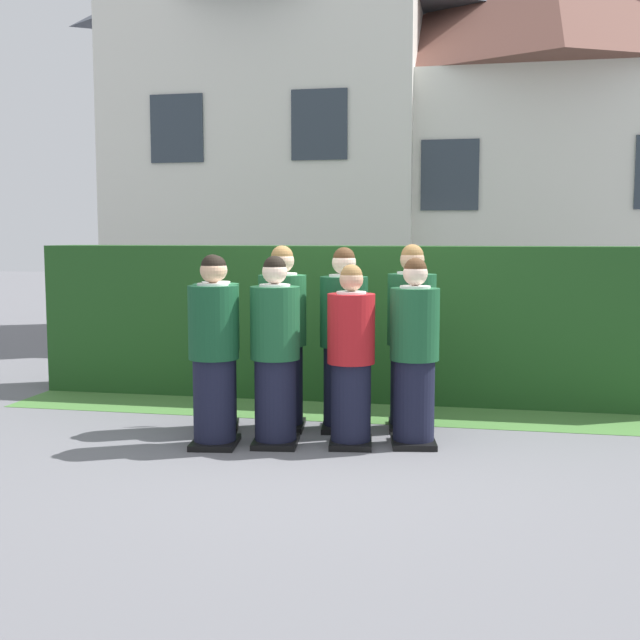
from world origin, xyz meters
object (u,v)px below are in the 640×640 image
at_px(student_front_row_1, 275,356).
at_px(student_in_red_blazer, 351,360).
at_px(student_front_row_0, 214,356).
at_px(student_rear_row_2, 344,343).
at_px(student_rear_row_1, 282,342).
at_px(student_rear_row_0, 217,347).
at_px(student_rear_row_3, 411,342).
at_px(student_front_row_3, 414,357).

xyz_separation_m(student_front_row_1, student_in_red_blazer, (0.64, 0.10, -0.03)).
bearing_deg(student_in_red_blazer, student_front_row_0, -168.64).
height_order(student_in_red_blazer, student_rear_row_2, student_rear_row_2).
height_order(student_in_red_blazer, student_rear_row_1, student_rear_row_1).
height_order(student_rear_row_0, student_rear_row_3, student_rear_row_3).
bearing_deg(student_rear_row_1, student_rear_row_0, -165.97).
xyz_separation_m(student_in_red_blazer, student_rear_row_0, (-1.31, 0.35, 0.03)).
xyz_separation_m(student_front_row_1, student_rear_row_1, (-0.08, 0.59, 0.04)).
relative_size(student_rear_row_0, student_rear_row_3, 0.94).
bearing_deg(student_rear_row_0, student_in_red_blazer, -14.82).
relative_size(student_rear_row_1, student_rear_row_3, 0.99).
distance_m(student_in_red_blazer, student_rear_row_1, 0.88).
distance_m(student_front_row_3, student_rear_row_2, 0.81).
relative_size(student_front_row_0, student_in_red_blazer, 1.05).
relative_size(student_front_row_0, student_rear_row_1, 0.96).
xyz_separation_m(student_front_row_0, student_in_red_blazer, (1.14, 0.23, -0.04)).
distance_m(student_in_red_blazer, student_rear_row_2, 0.58).
distance_m(student_front_row_1, student_rear_row_3, 1.36).
bearing_deg(student_front_row_0, student_rear_row_3, 30.52).
bearing_deg(student_front_row_1, student_rear_row_1, 98.00).
bearing_deg(student_in_red_blazer, student_rear_row_2, 105.77).
bearing_deg(student_front_row_3, student_front_row_1, -168.87).
relative_size(student_front_row_0, student_rear_row_3, 0.95).
relative_size(student_rear_row_0, student_rear_row_1, 0.95).
bearing_deg(student_front_row_3, student_in_red_blazer, -166.43).
relative_size(student_in_red_blazer, student_rear_row_3, 0.91).
relative_size(student_front_row_1, student_front_row_3, 1.01).
bearing_deg(student_rear_row_0, student_front_row_1, -33.76).
bearing_deg(student_rear_row_3, student_front_row_0, -149.48).
bearing_deg(student_rear_row_3, student_rear_row_0, -168.36).
distance_m(student_front_row_1, student_rear_row_0, 0.81).
distance_m(student_front_row_3, student_rear_row_0, 1.85).
relative_size(student_in_red_blazer, student_rear_row_2, 0.92).
relative_size(student_rear_row_2, student_rear_row_3, 0.98).
xyz_separation_m(student_front_row_1, student_rear_row_2, (0.48, 0.66, 0.03)).
relative_size(student_front_row_1, student_rear_row_3, 0.95).
bearing_deg(student_front_row_1, student_rear_row_2, 53.89).
bearing_deg(student_in_red_blazer, student_front_row_1, -170.92).
height_order(student_front_row_1, student_rear_row_3, student_rear_row_3).
xyz_separation_m(student_front_row_0, student_front_row_3, (1.67, 0.36, -0.01)).
bearing_deg(student_rear_row_1, student_front_row_3, -16.38).
relative_size(student_front_row_0, student_front_row_1, 1.01).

